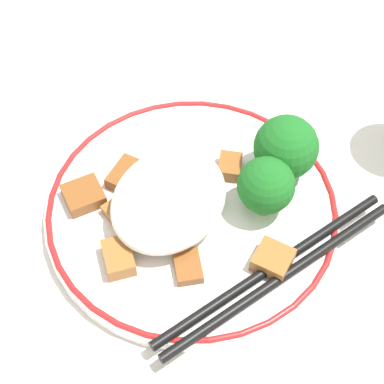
{
  "coord_description": "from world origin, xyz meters",
  "views": [
    {
      "loc": [
        -0.26,
        -0.14,
        0.43
      ],
      "look_at": [
        0.0,
        0.0,
        0.03
      ],
      "focal_mm": 60.0,
      "sensor_mm": 36.0,
      "label": 1
    }
  ],
  "objects_px": {
    "plate": "(192,210)",
    "broccoli_back_left": "(266,186)",
    "chopsticks": "(276,273)",
    "broccoli_back_center": "(286,148)"
  },
  "relations": [
    {
      "from": "plate",
      "to": "broccoli_back_left",
      "type": "distance_m",
      "value": 0.07
    },
    {
      "from": "broccoli_back_left",
      "to": "chopsticks",
      "type": "height_order",
      "value": "broccoli_back_left"
    },
    {
      "from": "broccoli_back_left",
      "to": "chopsticks",
      "type": "bearing_deg",
      "value": -147.16
    },
    {
      "from": "plate",
      "to": "broccoli_back_center",
      "type": "bearing_deg",
      "value": -37.86
    },
    {
      "from": "plate",
      "to": "chopsticks",
      "type": "xyz_separation_m",
      "value": [
        -0.03,
        -0.08,
        0.01
      ]
    },
    {
      "from": "plate",
      "to": "chopsticks",
      "type": "distance_m",
      "value": 0.09
    },
    {
      "from": "broccoli_back_center",
      "to": "chopsticks",
      "type": "xyz_separation_m",
      "value": [
        -0.09,
        -0.03,
        -0.03
      ]
    },
    {
      "from": "broccoli_back_left",
      "to": "broccoli_back_center",
      "type": "height_order",
      "value": "broccoli_back_center"
    },
    {
      "from": "plate",
      "to": "broccoli_back_center",
      "type": "xyz_separation_m",
      "value": [
        0.06,
        -0.05,
        0.04
      ]
    },
    {
      "from": "broccoli_back_center",
      "to": "broccoli_back_left",
      "type": "bearing_deg",
      "value": -179.83
    }
  ]
}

